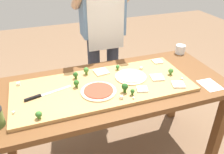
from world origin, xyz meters
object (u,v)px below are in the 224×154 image
(broccoli_floret_front_mid, at_px, (133,91))
(pizza_slice_near_left, at_px, (157,77))
(broccoli_floret_center_left, at_px, (76,75))
(flour_cup, at_px, (180,50))
(cheese_crumble_e, at_px, (14,113))
(pizza_slice_center, at_px, (157,61))
(pizza_whole_tomato_red, at_px, (99,91))
(pizza_slice_near_right, at_px, (142,89))
(pizza_slice_far_right, at_px, (101,72))
(cheese_crumble_b, at_px, (134,98))
(cheese_crumble_a, at_px, (122,97))
(chefs_knife, at_px, (42,95))
(recipe_note, at_px, (210,85))
(prep_table, at_px, (109,96))
(broccoli_floret_back_mid, at_px, (86,70))
(broccoli_floret_back_left, at_px, (76,83))
(pizza_slice_far_left, at_px, (178,85))
(cook_center, at_px, (103,25))
(broccoli_floret_back_right, at_px, (171,71))
(broccoli_floret_front_left, at_px, (125,87))
(cheese_crumble_d, at_px, (182,79))
(pizza_whole_cheese_artichoke, at_px, (131,77))
(broccoli_floret_front_right, at_px, (39,114))
(cheese_crumble_c, at_px, (18,84))
(broccoli_floret_center_right, at_px, (118,67))

(broccoli_floret_front_mid, bearing_deg, pizza_slice_near_left, 27.99)
(broccoli_floret_center_left, xyz_separation_m, flour_cup, (1.03, 0.18, -0.02))
(broccoli_floret_front_mid, relative_size, cheese_crumble_e, 3.22)
(pizza_slice_center, relative_size, flour_cup, 0.86)
(pizza_whole_tomato_red, height_order, cheese_crumble_e, pizza_whole_tomato_red)
(pizza_slice_near_right, distance_m, pizza_slice_far_right, 0.38)
(pizza_whole_tomato_red, distance_m, cheese_crumble_b, 0.25)
(pizza_slice_near_left, bearing_deg, cheese_crumble_a, -155.99)
(chefs_knife, height_order, recipe_note, chefs_knife)
(pizza_slice_far_right, bearing_deg, pizza_slice_near_left, -31.06)
(prep_table, bearing_deg, broccoli_floret_back_mid, 125.98)
(broccoli_floret_back_left, xyz_separation_m, flour_cup, (1.05, 0.30, -0.02))
(chefs_knife, bearing_deg, pizza_slice_far_left, -11.45)
(pizza_slice_center, distance_m, pizza_slice_near_left, 0.27)
(pizza_slice_near_left, relative_size, cook_center, 0.06)
(broccoli_floret_back_right, xyz_separation_m, broccoli_floret_front_left, (-0.43, -0.11, 0.01))
(cheese_crumble_a, bearing_deg, flour_cup, 33.59)
(pizza_slice_far_left, relative_size, cheese_crumble_d, 6.68)
(cheese_crumble_a, distance_m, cheese_crumble_d, 0.52)
(pizza_whole_cheese_artichoke, relative_size, broccoli_floret_front_left, 3.48)
(pizza_slice_far_right, distance_m, cheese_crumble_d, 0.62)
(cheese_crumble_b, bearing_deg, pizza_slice_near_left, 33.74)
(pizza_slice_far_right, distance_m, cook_center, 0.57)
(recipe_note, bearing_deg, cook_center, 120.39)
(pizza_whole_cheese_artichoke, height_order, pizza_slice_center, pizza_whole_cheese_artichoke)
(pizza_slice_near_right, height_order, recipe_note, pizza_slice_near_right)
(broccoli_floret_front_right, bearing_deg, cook_center, 53.22)
(cheese_crumble_e, bearing_deg, recipe_note, -4.20)
(broccoli_floret_back_mid, relative_size, broccoli_floret_front_left, 0.87)
(broccoli_floret_front_right, height_order, recipe_note, broccoli_floret_front_right)
(pizza_slice_far_left, height_order, cheese_crumble_a, cheese_crumble_a)
(pizza_slice_near_right, xyz_separation_m, cook_center, (-0.02, 0.84, 0.21))
(pizza_slice_far_left, relative_size, cheese_crumble_a, 4.05)
(cheese_crumble_b, bearing_deg, flour_cup, 37.62)
(pizza_slice_far_left, distance_m, flour_cup, 0.63)
(cheese_crumble_a, bearing_deg, prep_table, 93.04)
(broccoli_floret_back_right, distance_m, broccoli_floret_front_left, 0.44)
(broccoli_floret_center_left, bearing_deg, cheese_crumble_c, 173.69)
(pizza_slice_near_right, relative_size, broccoli_floret_front_mid, 1.62)
(cheese_crumble_e, xyz_separation_m, cook_center, (0.82, 0.81, 0.21))
(broccoli_floret_center_right, bearing_deg, pizza_slice_center, 2.31)
(pizza_slice_center, height_order, cheese_crumble_b, same)
(broccoli_floret_front_mid, bearing_deg, pizza_slice_center, 43.47)
(pizza_whole_cheese_artichoke, relative_size, pizza_slice_near_left, 2.55)
(broccoli_floret_front_right, distance_m, cheese_crumble_e, 0.17)
(broccoli_floret_back_mid, bearing_deg, recipe_note, -26.66)
(broccoli_floret_center_right, xyz_separation_m, cheese_crumble_e, (-0.78, -0.31, -0.02))
(pizza_slice_far_left, bearing_deg, cook_center, 108.25)
(broccoli_floret_front_mid, height_order, cheese_crumble_a, broccoli_floret_front_mid)
(chefs_knife, bearing_deg, pizza_whole_cheese_artichoke, 2.31)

